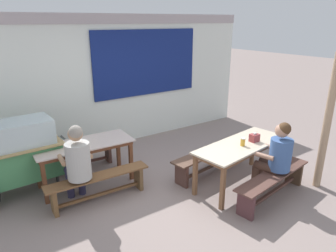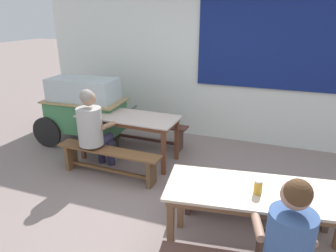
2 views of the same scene
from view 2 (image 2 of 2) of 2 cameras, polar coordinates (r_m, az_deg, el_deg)
name	(u,v)px [view 2 (image 2 of 2)]	position (r m, az deg, el deg)	size (l,w,h in m)	color
ground_plane	(178,211)	(3.79, 1.94, -15.67)	(40.00, 40.00, 0.00)	gray
backdrop_wall	(226,60)	(5.54, 10.75, 12.04)	(6.97, 0.23, 2.76)	white
dining_table_far	(128,121)	(4.78, -7.44, 1.00)	(1.60, 0.72, 0.74)	beige
dining_table_near	(263,198)	(2.96, 17.33, -12.74)	(1.83, 0.89, 0.74)	beige
bench_far_back	(146,130)	(5.41, -4.11, -0.69)	(1.52, 0.31, 0.42)	#522F28
bench_far_front	(109,159)	(4.44, -11.08, -6.01)	(1.59, 0.32, 0.42)	brown
bench_near_back	(255,195)	(3.67, 16.00, -12.36)	(1.77, 0.55, 0.42)	brown
food_cart	(84,107)	(5.51, -15.48, 3.53)	(1.73, 0.79, 1.20)	#438954
person_left_back_turned	(93,126)	(4.46, -13.99, -0.07)	(0.47, 0.56, 1.27)	#2D2B4A
person_near_front	(286,238)	(2.52, 21.32, -19.06)	(0.50, 0.56, 1.22)	#4B3227
tissue_box	(294,192)	(2.86, 22.60, -11.41)	(0.15, 0.11, 0.15)	#93383B
condiment_jar	(258,187)	(2.84, 16.55, -10.93)	(0.07, 0.07, 0.13)	gold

